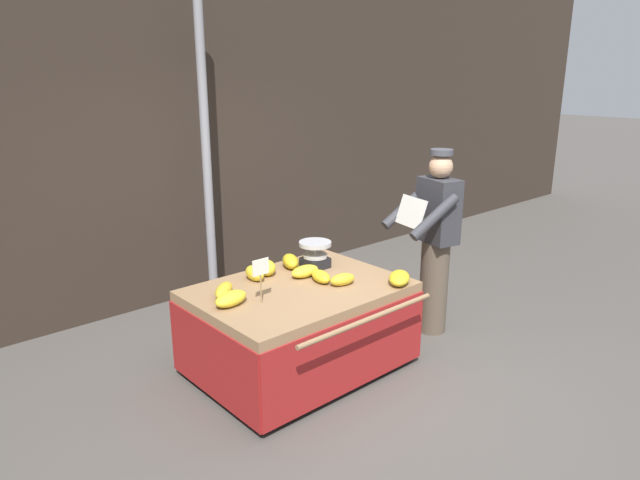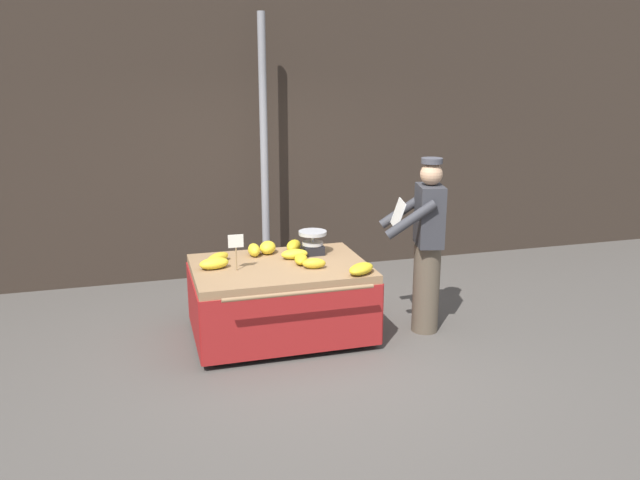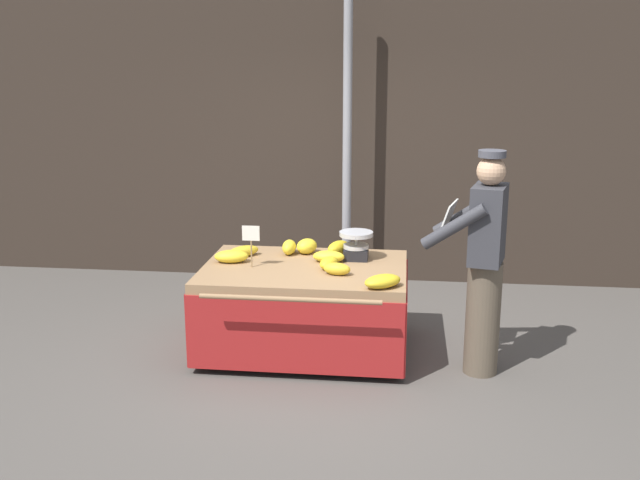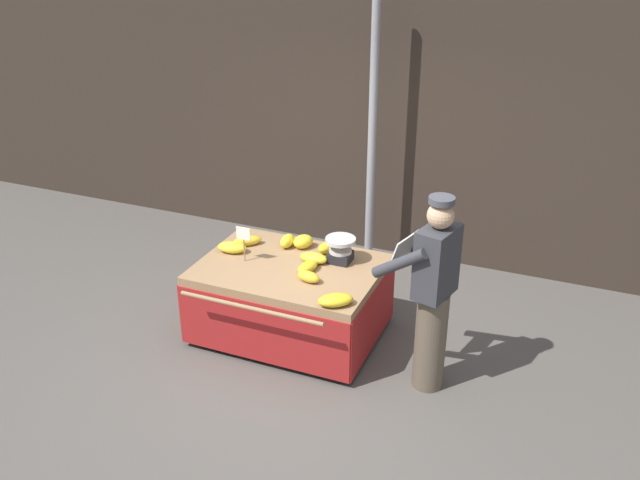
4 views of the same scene
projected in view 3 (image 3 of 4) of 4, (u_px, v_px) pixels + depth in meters
name	position (u px, v px, depth m)	size (l,w,h in m)	color
ground_plane	(334.00, 374.00, 5.61)	(60.00, 60.00, 0.00)	#514C47
back_wall	(360.00, 92.00, 7.63)	(16.00, 0.24, 4.00)	#332821
street_pole	(347.00, 139.00, 7.27)	(0.09, 0.09, 3.13)	gray
banana_cart	(305.00, 289.00, 5.94)	(1.66, 1.39, 0.72)	#93704C
weighing_scale	(356.00, 245.00, 6.07)	(0.28, 0.28, 0.23)	black
price_sign	(251.00, 237.00, 5.81)	(0.14, 0.01, 0.34)	#997A51
banana_bunch_0	(329.00, 256.00, 6.00)	(0.14, 0.26, 0.10)	yellow
banana_bunch_1	(307.00, 246.00, 6.26)	(0.16, 0.20, 0.13)	yellow
banana_bunch_2	(338.00, 248.00, 6.24)	(0.13, 0.26, 0.11)	gold
banana_bunch_3	(243.00, 251.00, 6.17)	(0.11, 0.28, 0.09)	gold
banana_bunch_4	(329.00, 263.00, 5.83)	(0.12, 0.24, 0.09)	gold
banana_bunch_5	(383.00, 281.00, 5.34)	(0.17, 0.30, 0.10)	gold
banana_bunch_6	(289.00, 247.00, 6.23)	(0.11, 0.21, 0.12)	yellow
banana_bunch_7	(337.00, 269.00, 5.65)	(0.12, 0.22, 0.10)	gold
banana_bunch_8	(231.00, 256.00, 5.99)	(0.15, 0.28, 0.10)	yellow
vendor_person	(484.00, 263.00, 5.45)	(0.66, 0.61, 1.71)	brown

